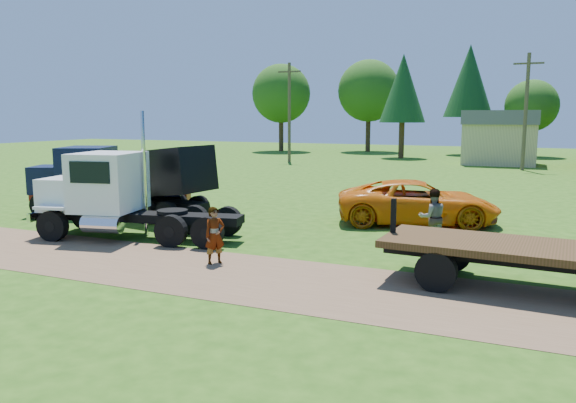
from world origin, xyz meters
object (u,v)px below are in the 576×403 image
at_px(orange_pickup, 418,202).
at_px(flatbed_trailer, 553,258).
at_px(white_semi_tractor, 111,195).
at_px(navy_truck, 102,180).
at_px(spectator_a, 215,236).
at_px(black_dump_truck, 141,177).

bearing_deg(orange_pickup, flatbed_trailer, -165.96).
xyz_separation_m(white_semi_tractor, orange_pickup, (9.30, 6.75, -0.64)).
relative_size(navy_truck, flatbed_trailer, 0.84).
bearing_deg(white_semi_tractor, spectator_a, -29.63).
bearing_deg(orange_pickup, black_dump_truck, 89.34).
xyz_separation_m(navy_truck, spectator_a, (8.79, -5.28, -0.66)).
bearing_deg(orange_pickup, spectator_a, 136.67).
distance_m(black_dump_truck, flatbed_trailer, 16.05).
distance_m(white_semi_tractor, flatbed_trailer, 13.96).
xyz_separation_m(flatbed_trailer, spectator_a, (-8.75, -0.80, -0.05)).
bearing_deg(spectator_a, black_dump_truck, 87.95).
relative_size(black_dump_truck, flatbed_trailer, 0.89).
bearing_deg(flatbed_trailer, spectator_a, -171.44).
height_order(black_dump_truck, orange_pickup, black_dump_truck).
relative_size(navy_truck, orange_pickup, 1.09).
relative_size(white_semi_tractor, black_dump_truck, 1.03).
bearing_deg(navy_truck, white_semi_tractor, -67.26).
bearing_deg(navy_truck, spectator_a, -53.38).
distance_m(flatbed_trailer, spectator_a, 8.79).
height_order(flatbed_trailer, spectator_a, flatbed_trailer).
bearing_deg(navy_truck, orange_pickup, -8.75).
relative_size(flatbed_trailer, spectator_a, 4.90).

